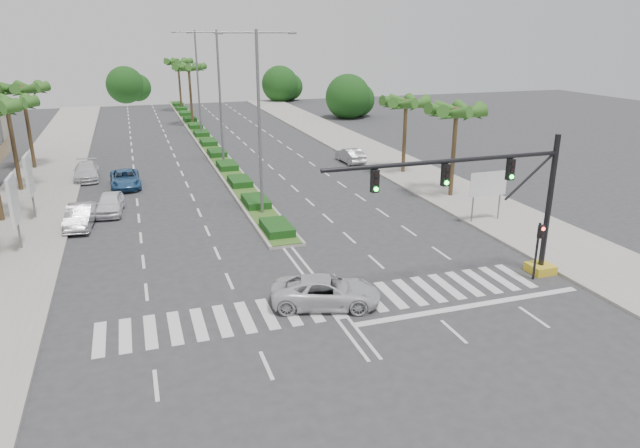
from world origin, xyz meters
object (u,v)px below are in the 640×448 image
object	(u,v)px
car_parked_d	(86,171)
car_parked_c	(125,179)
car_right	(350,155)
car_parked_a	(110,203)
car_crossing	(326,292)
car_parked_b	(80,216)

from	to	relation	value
car_parked_d	car_parked_c	bearing A→B (deg)	-51.23
car_parked_c	car_right	world-z (taller)	car_right
car_parked_c	car_right	distance (m)	20.54
car_right	car_parked_c	bearing A→B (deg)	5.31
car_parked_a	car_parked_d	xyz separation A→B (m)	(-2.03, 10.66, -0.01)
car_parked_d	car_right	distance (m)	23.46
car_crossing	car_parked_b	bearing A→B (deg)	54.29
car_parked_d	car_crossing	xyz separation A→B (m)	(11.53, -28.46, -0.02)
car_parked_b	car_parked_a	bearing A→B (deg)	59.98
car_crossing	car_right	size ratio (longest dim) A/B	1.16
car_parked_a	car_parked_b	world-z (taller)	car_parked_b
car_parked_c	car_crossing	size ratio (longest dim) A/B	0.99
car_parked_a	car_parked_d	distance (m)	10.85
car_parked_b	car_parked_c	bearing A→B (deg)	78.75
car_parked_d	car_parked_b	bearing A→B (deg)	-89.80
car_parked_a	car_crossing	bearing A→B (deg)	-56.46
car_parked_c	car_parked_d	distance (m)	4.81
car_parked_b	car_parked_d	distance (m)	13.14
car_parked_a	car_parked_b	size ratio (longest dim) A/B	0.96
car_parked_b	car_parked_d	xyz separation A→B (m)	(-0.27, 13.13, -0.02)
car_parked_b	car_parked_c	xyz separation A→B (m)	(2.80, 9.44, -0.04)
car_parked_d	car_crossing	world-z (taller)	car_parked_d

